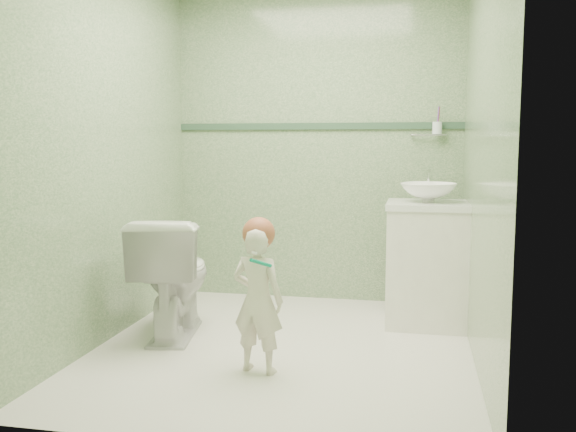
# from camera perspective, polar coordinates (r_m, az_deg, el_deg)

# --- Properties ---
(ground) EXTENTS (2.50, 2.50, 0.00)m
(ground) POSITION_cam_1_polar(r_m,az_deg,el_deg) (3.80, -0.47, -12.04)
(ground) COLOR silver
(ground) RESTS_ON ground
(room_shell) EXTENTS (2.50, 2.54, 2.40)m
(room_shell) POSITION_cam_1_polar(r_m,az_deg,el_deg) (3.60, -0.49, 6.39)
(room_shell) COLOR #698D64
(room_shell) RESTS_ON ground
(trim_stripe) EXTENTS (2.20, 0.02, 0.05)m
(trim_stripe) POSITION_cam_1_polar(r_m,az_deg,el_deg) (4.82, 2.64, 8.24)
(trim_stripe) COLOR #304E39
(trim_stripe) RESTS_ON room_shell
(vanity) EXTENTS (0.52, 0.50, 0.80)m
(vanity) POSITION_cam_1_polar(r_m,az_deg,el_deg) (4.30, 12.59, -4.47)
(vanity) COLOR silver
(vanity) RESTS_ON ground
(counter) EXTENTS (0.54, 0.52, 0.04)m
(counter) POSITION_cam_1_polar(r_m,az_deg,el_deg) (4.24, 12.74, 0.98)
(counter) COLOR white
(counter) RESTS_ON vanity
(basin) EXTENTS (0.37, 0.37, 0.13)m
(basin) POSITION_cam_1_polar(r_m,az_deg,el_deg) (4.23, 12.76, 2.12)
(basin) COLOR white
(basin) RESTS_ON counter
(faucet) EXTENTS (0.03, 0.13, 0.18)m
(faucet) POSITION_cam_1_polar(r_m,az_deg,el_deg) (4.41, 12.75, 3.34)
(faucet) COLOR silver
(faucet) RESTS_ON counter
(cup_holder) EXTENTS (0.26, 0.07, 0.21)m
(cup_holder) POSITION_cam_1_polar(r_m,az_deg,el_deg) (4.70, 13.45, 7.84)
(cup_holder) COLOR silver
(cup_holder) RESTS_ON room_shell
(toilet) EXTENTS (0.54, 0.81, 0.76)m
(toilet) POSITION_cam_1_polar(r_m,az_deg,el_deg) (4.02, -10.51, -5.43)
(toilet) COLOR white
(toilet) RESTS_ON ground
(toddler) EXTENTS (0.32, 0.24, 0.78)m
(toddler) POSITION_cam_1_polar(r_m,az_deg,el_deg) (3.33, -2.78, -7.74)
(toddler) COLOR beige
(toddler) RESTS_ON ground
(hair_cap) EXTENTS (0.17, 0.17, 0.17)m
(hair_cap) POSITION_cam_1_polar(r_m,az_deg,el_deg) (3.28, -2.71, -1.60)
(hair_cap) COLOR #A05236
(hair_cap) RESTS_ON toddler
(teal_toothbrush) EXTENTS (0.11, 0.14, 0.08)m
(teal_toothbrush) POSITION_cam_1_polar(r_m,az_deg,el_deg) (3.13, -2.57, -4.23)
(teal_toothbrush) COLOR #028362
(teal_toothbrush) RESTS_ON toddler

